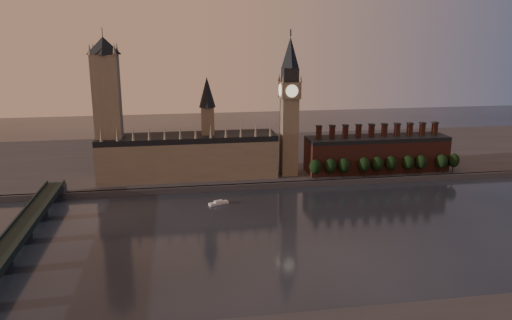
% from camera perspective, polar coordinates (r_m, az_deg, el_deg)
% --- Properties ---
extents(ground, '(900.00, 900.00, 0.00)m').
position_cam_1_polar(ground, '(278.76, 6.83, -8.62)').
color(ground, black).
rests_on(ground, ground).
extents(north_bank, '(900.00, 182.00, 4.00)m').
position_cam_1_polar(north_bank, '(443.46, 0.48, 0.43)').
color(north_bank, '#444448').
rests_on(north_bank, ground).
extents(palace_of_westminster, '(130.00, 30.30, 74.00)m').
position_cam_1_polar(palace_of_westminster, '(371.38, -7.67, 0.68)').
color(palace_of_westminster, gray).
rests_on(palace_of_westminster, north_bank).
extents(victoria_tower, '(24.00, 24.00, 108.00)m').
position_cam_1_polar(victoria_tower, '(367.37, -16.61, 6.02)').
color(victoria_tower, gray).
rests_on(victoria_tower, north_bank).
extents(big_ben, '(15.00, 15.00, 107.00)m').
position_cam_1_polar(big_ben, '(369.51, 3.85, 6.27)').
color(big_ben, gray).
rests_on(big_ben, north_bank).
extents(chimney_block, '(110.00, 25.00, 37.00)m').
position_cam_1_polar(chimney_block, '(398.36, 13.61, 0.77)').
color(chimney_block, '#562920').
rests_on(chimney_block, north_bank).
extents(embankment_tree_0, '(8.60, 8.60, 14.88)m').
position_cam_1_polar(embankment_tree_0, '(367.30, 6.78, -0.75)').
color(embankment_tree_0, black).
rests_on(embankment_tree_0, north_bank).
extents(embankment_tree_1, '(8.60, 8.60, 14.88)m').
position_cam_1_polar(embankment_tree_1, '(370.97, 8.51, -0.66)').
color(embankment_tree_1, black).
rests_on(embankment_tree_1, north_bank).
extents(embankment_tree_2, '(8.60, 8.60, 14.88)m').
position_cam_1_polar(embankment_tree_2, '(373.88, 10.02, -0.61)').
color(embankment_tree_2, black).
rests_on(embankment_tree_2, north_bank).
extents(embankment_tree_3, '(8.60, 8.60, 14.88)m').
position_cam_1_polar(embankment_tree_3, '(379.25, 12.25, -0.50)').
color(embankment_tree_3, black).
rests_on(embankment_tree_3, north_bank).
extents(embankment_tree_4, '(8.60, 8.60, 14.88)m').
position_cam_1_polar(embankment_tree_4, '(383.90, 13.72, -0.41)').
color(embankment_tree_4, black).
rests_on(embankment_tree_4, north_bank).
extents(embankment_tree_5, '(8.60, 8.60, 14.88)m').
position_cam_1_polar(embankment_tree_5, '(388.58, 15.17, -0.33)').
color(embankment_tree_5, black).
rests_on(embankment_tree_5, north_bank).
extents(embankment_tree_6, '(8.60, 8.60, 14.88)m').
position_cam_1_polar(embankment_tree_6, '(394.09, 17.01, -0.25)').
color(embankment_tree_6, black).
rests_on(embankment_tree_6, north_bank).
extents(embankment_tree_7, '(8.60, 8.60, 14.88)m').
position_cam_1_polar(embankment_tree_7, '(398.08, 18.34, -0.21)').
color(embankment_tree_7, black).
rests_on(embankment_tree_7, north_bank).
extents(embankment_tree_8, '(8.60, 8.60, 14.88)m').
position_cam_1_polar(embankment_tree_8, '(405.27, 20.46, -0.14)').
color(embankment_tree_8, black).
rests_on(embankment_tree_8, north_bank).
extents(embankment_tree_9, '(8.60, 8.60, 14.88)m').
position_cam_1_polar(embankment_tree_9, '(411.41, 21.66, -0.05)').
color(embankment_tree_9, black).
rests_on(embankment_tree_9, north_bank).
extents(westminster_bridge, '(14.00, 200.00, 11.55)m').
position_cam_1_polar(westminster_bridge, '(275.56, -26.07, -8.66)').
color(westminster_bridge, black).
rests_on(westminster_bridge, ground).
extents(river_boat, '(13.55, 8.29, 2.62)m').
position_cam_1_polar(river_boat, '(326.50, -4.29, -4.90)').
color(river_boat, white).
rests_on(river_boat, ground).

